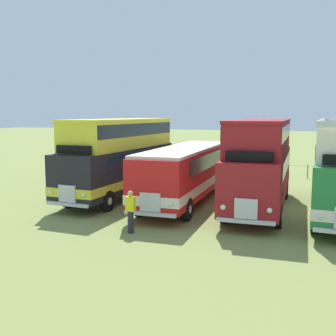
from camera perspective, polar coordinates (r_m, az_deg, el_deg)
The scene contains 6 objects.
ground_plane at distance 21.39m, azimuth 17.83°, elevation -5.76°, with size 200.00×200.00×0.00m, color olive.
bus_first_in_row at distance 23.79m, azimuth -6.62°, elevation 1.89°, with size 2.87×10.20×4.49m.
bus_second_in_row at distance 22.42m, azimuth 2.60°, elevation -0.24°, with size 2.89×11.23×2.99m.
bus_third_in_row at distance 21.06m, azimuth 12.65°, elevation 1.03°, with size 2.86×9.85×4.49m.
marshal_person at distance 16.68m, azimuth -5.21°, elevation -6.01°, with size 0.36×0.24×1.73m.
rope_fence_line at distance 32.27m, azimuth 18.78°, elevation -0.17°, with size 26.02×0.08×1.05m.
Camera 1 is at (0.76, -20.84, 4.78)m, focal length 44.02 mm.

